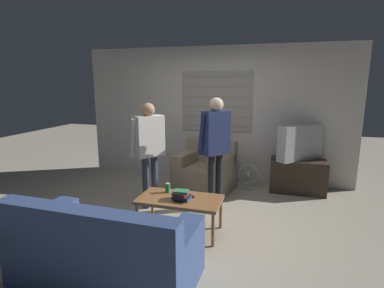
{
  "coord_description": "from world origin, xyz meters",
  "views": [
    {
      "loc": [
        1.22,
        -3.64,
        1.88
      ],
      "look_at": [
        0.02,
        0.47,
        1.0
      ],
      "focal_mm": 28.0,
      "sensor_mm": 36.0,
      "label": 1
    }
  ],
  "objects": [
    {
      "name": "coffee_table",
      "position": [
        0.08,
        -0.28,
        0.41
      ],
      "size": [
        1.04,
        0.55,
        0.46
      ],
      "color": "brown",
      "rests_on": "ground_plane"
    },
    {
      "name": "ground_plane",
      "position": [
        0.0,
        0.0,
        0.0
      ],
      "size": [
        16.0,
        16.0,
        0.0
      ],
      "primitive_type": "plane",
      "color": "#B2A893"
    },
    {
      "name": "wall_back",
      "position": [
        0.0,
        2.03,
        1.28
      ],
      "size": [
        5.2,
        0.08,
        2.55
      ],
      "color": "silver",
      "rests_on": "ground_plane"
    },
    {
      "name": "armchair_beige",
      "position": [
        0.02,
        1.34,
        0.34
      ],
      "size": [
        1.08,
        0.99,
        0.86
      ],
      "rotation": [
        0.0,
        0.0,
        2.94
      ],
      "color": "gray",
      "rests_on": "ground_plane"
    },
    {
      "name": "floor_fan",
      "position": [
        0.75,
        1.57,
        0.23
      ],
      "size": [
        0.36,
        0.2,
        0.45
      ],
      "color": "#A8A8AD",
      "rests_on": "ground_plane"
    },
    {
      "name": "person_left_standing",
      "position": [
        -0.61,
        0.36,
        1.01
      ],
      "size": [
        0.55,
        0.79,
        1.59
      ],
      "rotation": [
        0.0,
        0.0,
        0.96
      ],
      "color": "#33384C",
      "rests_on": "ground_plane"
    },
    {
      "name": "soda_can",
      "position": [
        -0.14,
        -0.14,
        0.52
      ],
      "size": [
        0.07,
        0.07,
        0.13
      ],
      "color": "#238E47",
      "rests_on": "coffee_table"
    },
    {
      "name": "tv_stand",
      "position": [
        1.59,
        1.66,
        0.29
      ],
      "size": [
        0.92,
        0.45,
        0.58
      ],
      "color": "#33281E",
      "rests_on": "ground_plane"
    },
    {
      "name": "couch_blue",
      "position": [
        -0.31,
        -1.41,
        0.31
      ],
      "size": [
        1.74,
        0.87,
        0.85
      ],
      "rotation": [
        0.0,
        0.0,
        -0.02
      ],
      "color": "#384C7F",
      "rests_on": "ground_plane"
    },
    {
      "name": "tv",
      "position": [
        1.59,
        1.66,
        0.88
      ],
      "size": [
        0.76,
        0.74,
        0.6
      ],
      "rotation": [
        0.0,
        0.0,
        3.9
      ],
      "color": "#B2B2B7",
      "rests_on": "tv_stand"
    },
    {
      "name": "spare_remote",
      "position": [
        0.2,
        -0.25,
        0.47
      ],
      "size": [
        0.12,
        0.12,
        0.02
      ],
      "rotation": [
        0.0,
        0.0,
        -0.72
      ],
      "color": "black",
      "rests_on": "coffee_table"
    },
    {
      "name": "person_right_standing",
      "position": [
        0.34,
        0.59,
        1.06
      ],
      "size": [
        0.51,
        0.79,
        1.67
      ],
      "rotation": [
        0.0,
        0.0,
        0.82
      ],
      "color": "black",
      "rests_on": "ground_plane"
    },
    {
      "name": "book_stack",
      "position": [
        0.12,
        -0.32,
        0.51
      ],
      "size": [
        0.23,
        0.2,
        0.12
      ],
      "color": "#284C89",
      "rests_on": "coffee_table"
    }
  ]
}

